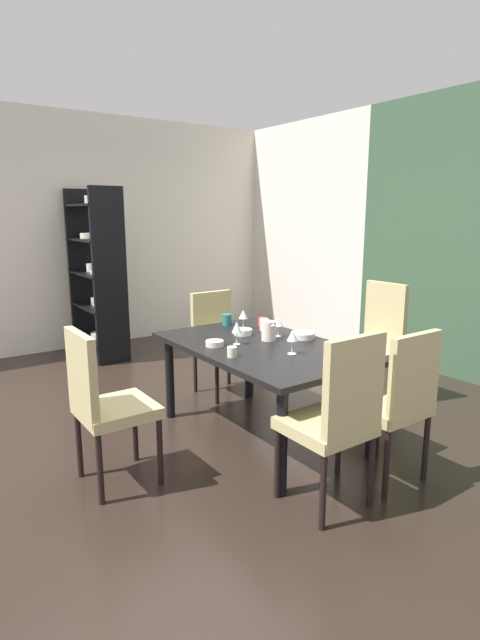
% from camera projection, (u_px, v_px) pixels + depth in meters
% --- Properties ---
extents(ground_plane, '(6.03, 6.08, 0.02)m').
position_uv_depth(ground_plane, '(174.00, 430.00, 3.92)').
color(ground_plane, black).
extents(back_panel_interior, '(2.28, 0.10, 2.85)m').
position_uv_depth(back_panel_interior, '(302.00, 231.00, 6.80)').
color(back_panel_interior, silver).
rests_on(back_panel_interior, ground_plane).
extents(left_interior_panel, '(0.10, 6.08, 2.85)m').
position_uv_depth(left_interior_panel, '(55.00, 233.00, 5.99)').
color(left_interior_panel, silver).
rests_on(left_interior_panel, ground_plane).
extents(dining_table, '(1.63, 1.00, 0.72)m').
position_uv_depth(dining_table, '(262.00, 355.00, 3.68)').
color(dining_table, black).
rests_on(dining_table, ground_plane).
extents(chair_head_far, '(0.44, 0.45, 1.07)m').
position_uv_depth(chair_head_far, '(376.00, 339.00, 4.35)').
color(chair_head_far, tan).
rests_on(chair_head_far, ground_plane).
extents(chair_right_far, '(0.44, 0.44, 0.98)m').
position_uv_depth(chair_right_far, '(395.00, 398.00, 3.04)').
color(chair_right_far, tan).
rests_on(chair_right_far, ground_plane).
extents(chair_right_near, '(0.44, 0.44, 1.04)m').
position_uv_depth(chair_right_near, '(337.00, 414.00, 2.75)').
color(chair_right_near, tan).
rests_on(chair_right_near, ground_plane).
extents(chair_left_far, '(0.45, 0.44, 0.94)m').
position_uv_depth(chair_left_far, '(218.00, 336.00, 4.64)').
color(chair_left_far, tan).
rests_on(chair_left_far, ground_plane).
extents(chair_head_near, '(0.44, 0.44, 0.99)m').
position_uv_depth(chair_head_near, '(103.00, 400.00, 3.01)').
color(chair_head_near, tan).
rests_on(chair_head_near, ground_plane).
extents(display_shelf, '(0.91, 0.38, 1.95)m').
position_uv_depth(display_shelf, '(96.00, 273.00, 5.80)').
color(display_shelf, black).
rests_on(display_shelf, ground_plane).
extents(wine_glass_center, '(0.08, 0.08, 0.17)m').
position_uv_depth(wine_glass_center, '(292.00, 336.00, 3.39)').
color(wine_glass_center, silver).
rests_on(wine_glass_center, dining_table).
extents(wine_glass_north, '(0.07, 0.07, 0.16)m').
position_uv_depth(wine_glass_north, '(243.00, 315.00, 4.13)').
color(wine_glass_north, silver).
rests_on(wine_glass_north, dining_table).
extents(wine_glass_right, '(0.08, 0.08, 0.15)m').
position_uv_depth(wine_glass_right, '(278.00, 323.00, 3.88)').
color(wine_glass_right, silver).
rests_on(wine_glass_right, dining_table).
extents(wine_glass_east, '(0.07, 0.07, 0.17)m').
position_uv_depth(wine_glass_east, '(237.00, 328.00, 3.64)').
color(wine_glass_east, silver).
rests_on(wine_glass_east, dining_table).
extents(serving_bowl_near_shelf, '(0.13, 0.13, 0.04)m').
position_uv_depth(serving_bowl_near_shelf, '(215.00, 343.00, 3.62)').
color(serving_bowl_near_shelf, silver).
rests_on(serving_bowl_near_shelf, dining_table).
extents(serving_bowl_south, '(0.15, 0.15, 0.05)m').
position_uv_depth(serving_bowl_south, '(243.00, 332.00, 3.96)').
color(serving_bowl_south, silver).
rests_on(serving_bowl_south, dining_table).
extents(serving_bowl_front, '(0.19, 0.19, 0.05)m').
position_uv_depth(serving_bowl_front, '(303.00, 335.00, 3.85)').
color(serving_bowl_front, white).
rests_on(serving_bowl_front, dining_table).
extents(cup_rear, '(0.07, 0.07, 0.07)m').
position_uv_depth(cup_rear, '(232.00, 352.00, 3.34)').
color(cup_rear, silver).
rests_on(cup_rear, dining_table).
extents(cup_corner, '(0.08, 0.08, 0.07)m').
position_uv_depth(cup_corner, '(263.00, 322.00, 4.27)').
color(cup_corner, red).
rests_on(cup_corner, dining_table).
extents(cup_near_window, '(0.08, 0.08, 0.10)m').
position_uv_depth(cup_near_window, '(264.00, 325.00, 4.09)').
color(cup_near_window, silver).
rests_on(cup_near_window, dining_table).
extents(cup_west, '(0.08, 0.08, 0.10)m').
position_uv_depth(cup_west, '(227.00, 320.00, 4.28)').
color(cup_west, '#256969').
rests_on(cup_west, dining_table).
extents(pitcher_left, '(0.12, 0.11, 0.15)m').
position_uv_depth(pitcher_left, '(269.00, 331.00, 3.77)').
color(pitcher_left, silver).
rests_on(pitcher_left, dining_table).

